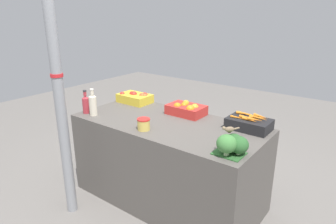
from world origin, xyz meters
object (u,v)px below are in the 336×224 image
object	(u,v)px
support_pole	(58,86)
broccoli_pile	(231,144)
apple_crate	(135,98)
juice_bottle_cloudy	(93,104)
juice_bottle_ruby	(86,104)
sparrow_bird	(229,129)
pickle_jar	(144,124)
orange_crate	(186,109)
carrot_crate	(249,123)

from	to	relation	value
support_pole	broccoli_pile	world-z (taller)	support_pole
apple_crate	broccoli_pile	bearing A→B (deg)	-20.96
juice_bottle_cloudy	juice_bottle_ruby	bearing A→B (deg)	180.00
sparrow_bird	broccoli_pile	bearing A→B (deg)	132.93
broccoli_pile	juice_bottle_ruby	xyz separation A→B (m)	(-1.63, -0.02, 0.01)
apple_crate	juice_bottle_cloudy	size ratio (longest dim) A/B	1.36
pickle_jar	support_pole	bearing A→B (deg)	-143.66
apple_crate	sparrow_bird	world-z (taller)	sparrow_bird
orange_crate	broccoli_pile	size ratio (longest dim) A/B	1.54
sparrow_bird	apple_crate	bearing A→B (deg)	-67.33
apple_crate	juice_bottle_ruby	bearing A→B (deg)	-103.39
broccoli_pile	sparrow_bird	size ratio (longest dim) A/B	2.31
apple_crate	orange_crate	world-z (taller)	orange_crate
support_pole	apple_crate	xyz separation A→B (m)	(-0.06, 1.02, -0.35)
broccoli_pile	sparrow_bird	distance (m)	0.11
orange_crate	carrot_crate	world-z (taller)	carrot_crate
orange_crate	juice_bottle_cloudy	xyz separation A→B (m)	(-0.75, -0.59, 0.06)
carrot_crate	pickle_jar	bearing A→B (deg)	-141.88
orange_crate	carrot_crate	bearing A→B (deg)	0.38
carrot_crate	support_pole	bearing A→B (deg)	-142.66
broccoli_pile	juice_bottle_cloudy	xyz separation A→B (m)	(-1.52, -0.02, 0.03)
support_pole	juice_bottle_cloudy	distance (m)	0.52
juice_bottle_cloudy	pickle_jar	world-z (taller)	juice_bottle_cloudy
apple_crate	juice_bottle_ruby	size ratio (longest dim) A/B	1.53
orange_crate	support_pole	bearing A→B (deg)	-122.95
carrot_crate	broccoli_pile	distance (m)	0.58
orange_crate	juice_bottle_ruby	distance (m)	1.04
broccoli_pile	juice_bottle_cloudy	size ratio (longest dim) A/B	0.88
carrot_crate	pickle_jar	world-z (taller)	carrot_crate
apple_crate	sparrow_bird	bearing A→B (deg)	-21.27
juice_bottle_ruby	juice_bottle_cloudy	size ratio (longest dim) A/B	0.89
carrot_crate	pickle_jar	size ratio (longest dim) A/B	3.23
support_pole	pickle_jar	bearing A→B (deg)	36.34
juice_bottle_cloudy	sparrow_bird	xyz separation A→B (m)	(1.49, 0.02, 0.08)
juice_bottle_cloudy	pickle_jar	size ratio (longest dim) A/B	2.37
support_pole	apple_crate	distance (m)	1.08
support_pole	pickle_jar	world-z (taller)	support_pole
support_pole	broccoli_pile	bearing A→B (deg)	17.36
apple_crate	pickle_jar	xyz separation A→B (m)	(0.65, -0.59, -0.00)
support_pole	sparrow_bird	bearing A→B (deg)	17.67
support_pole	juice_bottle_cloudy	world-z (taller)	support_pole
support_pole	orange_crate	size ratio (longest dim) A/B	6.67
broccoli_pile	juice_bottle_cloudy	bearing A→B (deg)	-179.12
support_pole	pickle_jar	distance (m)	0.81
orange_crate	carrot_crate	size ratio (longest dim) A/B	1.00
pickle_jar	carrot_crate	bearing A→B (deg)	38.12
carrot_crate	sparrow_bird	xyz separation A→B (m)	(0.07, -0.57, 0.14)
orange_crate	juice_bottle_ruby	size ratio (longest dim) A/B	1.53
support_pole	carrot_crate	world-z (taller)	support_pole
pickle_jar	sparrow_bird	world-z (taller)	sparrow_bird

